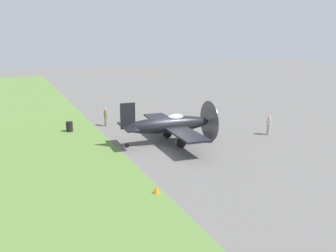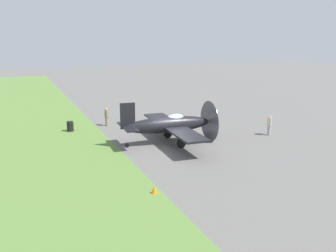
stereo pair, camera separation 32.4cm
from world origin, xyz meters
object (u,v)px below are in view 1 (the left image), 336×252
at_px(ground_crew_mechanic, 106,117).
at_px(supply_crate, 196,122).
at_px(airplane_lead, 170,125).
at_px(ground_crew_chief, 269,125).
at_px(fuel_drum, 69,127).
at_px(runway_marker_cone, 156,190).

height_order(ground_crew_mechanic, supply_crate, ground_crew_mechanic).
xyz_separation_m(airplane_lead, ground_crew_chief, (1.01, 8.90, -0.61)).
xyz_separation_m(fuel_drum, runway_marker_cone, (15.96, 2.12, -0.23)).
distance_m(ground_crew_chief, supply_crate, 7.16).
bearing_deg(ground_crew_chief, airplane_lead, -27.85).
relative_size(ground_crew_chief, fuel_drum, 1.92).
height_order(airplane_lead, ground_crew_mechanic, airplane_lead).
bearing_deg(ground_crew_mechanic, supply_crate, 81.13).
bearing_deg(fuel_drum, ground_crew_chief, 62.91).
bearing_deg(ground_crew_mechanic, ground_crew_chief, 65.02).
xyz_separation_m(ground_crew_mechanic, supply_crate, (2.96, 8.13, -0.59)).
distance_m(ground_crew_chief, fuel_drum, 17.65).
relative_size(ground_crew_chief, runway_marker_cone, 3.93).
xyz_separation_m(airplane_lead, fuel_drum, (-7.02, -6.81, -1.07)).
xyz_separation_m(ground_crew_chief, fuel_drum, (-8.03, -15.70, -0.46)).
distance_m(fuel_drum, runway_marker_cone, 16.10).
xyz_separation_m(airplane_lead, supply_crate, (-4.89, 4.89, -1.20)).
relative_size(ground_crew_mechanic, fuel_drum, 1.92).
xyz_separation_m(ground_crew_chief, runway_marker_cone, (7.92, -13.58, -0.69)).
relative_size(ground_crew_mechanic, supply_crate, 1.92).
relative_size(ground_crew_chief, ground_crew_mechanic, 1.00).
bearing_deg(supply_crate, fuel_drum, -100.33).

